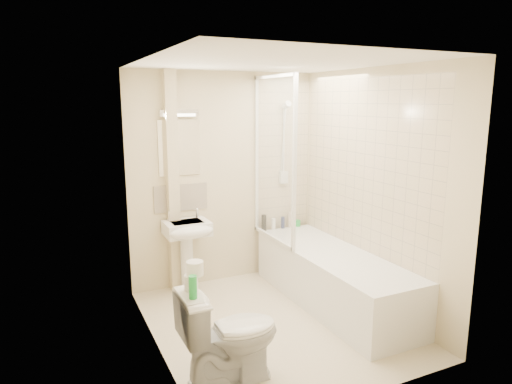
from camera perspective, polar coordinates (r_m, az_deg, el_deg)
name	(u,v)px	position (r m, az deg, el deg)	size (l,w,h in m)	color
floor	(274,323)	(4.52, 2.26, -16.02)	(2.50, 2.50, 0.00)	beige
wall_back	(224,179)	(5.23, -3.98, 1.65)	(2.20, 0.02, 2.40)	beige
wall_left	(153,212)	(3.74, -12.71, -2.52)	(0.02, 2.50, 2.40)	beige
wall_right	(372,190)	(4.72, 14.31, 0.25)	(0.02, 2.50, 2.40)	beige
ceiling	(276,62)	(4.03, 2.54, 15.91)	(2.20, 2.50, 0.02)	white
tile_back	(283,156)	(5.50, 3.35, 4.51)	(0.70, 0.01, 1.75)	beige
tile_right	(364,166)	(4.77, 13.40, 3.15)	(0.01, 2.10, 1.75)	beige
pipe_boxing	(173,184)	(4.99, -10.38, 1.01)	(0.12, 0.12, 2.40)	beige
splashback	(181,198)	(5.09, -9.37, -0.69)	(0.60, 0.01, 0.30)	beige
mirror	(179,148)	(5.01, -9.56, 5.47)	(0.46, 0.01, 0.60)	white
strip_light	(179,113)	(4.96, -9.63, 9.70)	(0.42, 0.07, 0.07)	silver
bathtub	(333,277)	(4.86, 9.60, -10.43)	(0.70, 2.10, 0.55)	white
shower_screen	(274,160)	(4.95, 2.23, 4.04)	(0.04, 0.92, 1.80)	white
shower_fixture	(284,146)	(5.45, 3.57, 5.71)	(0.10, 0.16, 0.99)	white
pedestal_sink	(188,237)	(4.98, -8.50, -5.56)	(0.47, 0.45, 0.92)	white
bottle_black_a	(264,223)	(5.45, 0.99, -3.87)	(0.06, 0.06, 0.19)	black
bottle_white_a	(273,224)	(5.52, 2.20, -4.00)	(0.05, 0.05, 0.14)	white
bottle_blue	(283,223)	(5.58, 3.37, -3.84)	(0.05, 0.05, 0.14)	#111B4E
bottle_cream	(290,220)	(5.62, 4.33, -3.47)	(0.06, 0.06, 0.19)	beige
bottle_white_b	(294,221)	(5.65, 4.76, -3.62)	(0.05, 0.05, 0.15)	white
bottle_green	(298,223)	(5.68, 5.22, -3.90)	(0.07, 0.07, 0.08)	green
toilet	(230,334)	(3.55, -3.30, -17.35)	(0.74, 0.42, 0.76)	white
toilet_roll_lower	(191,283)	(3.33, -8.12, -11.15)	(0.10, 0.10, 0.11)	white
toilet_roll_upper	(195,268)	(3.29, -7.66, -9.43)	(0.12, 0.12, 0.10)	white
green_bottle	(193,287)	(3.19, -7.90, -11.69)	(0.06, 0.06, 0.16)	green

